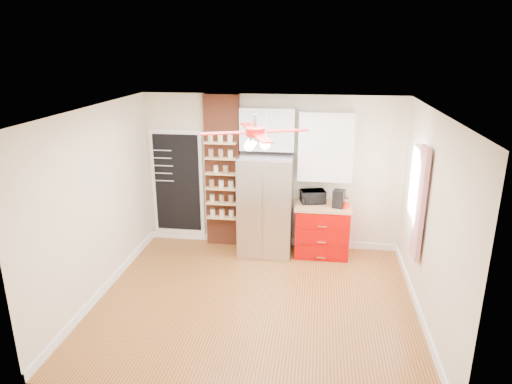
# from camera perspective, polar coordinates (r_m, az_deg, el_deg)

# --- Properties ---
(floor) EXTENTS (4.50, 4.50, 0.00)m
(floor) POSITION_cam_1_polar(r_m,az_deg,el_deg) (6.69, -0.09, -13.42)
(floor) COLOR #986326
(floor) RESTS_ON ground
(ceiling) EXTENTS (4.50, 4.50, 0.00)m
(ceiling) POSITION_cam_1_polar(r_m,az_deg,el_deg) (5.76, -0.10, 10.16)
(ceiling) COLOR white
(ceiling) RESTS_ON wall_back
(wall_back) EXTENTS (4.50, 0.02, 2.70)m
(wall_back) POSITION_cam_1_polar(r_m,az_deg,el_deg) (7.99, 1.93, 2.45)
(wall_back) COLOR beige
(wall_back) RESTS_ON floor
(wall_front) EXTENTS (4.50, 0.02, 2.70)m
(wall_front) POSITION_cam_1_polar(r_m,az_deg,el_deg) (4.30, -3.92, -11.75)
(wall_front) COLOR beige
(wall_front) RESTS_ON floor
(wall_left) EXTENTS (0.02, 4.00, 2.70)m
(wall_left) POSITION_cam_1_polar(r_m,az_deg,el_deg) (6.77, -19.31, -1.45)
(wall_left) COLOR beige
(wall_left) RESTS_ON floor
(wall_right) EXTENTS (0.02, 4.00, 2.70)m
(wall_right) POSITION_cam_1_polar(r_m,az_deg,el_deg) (6.21, 20.96, -3.35)
(wall_right) COLOR beige
(wall_right) RESTS_ON floor
(chalkboard) EXTENTS (0.95, 0.05, 1.95)m
(chalkboard) POSITION_cam_1_polar(r_m,az_deg,el_deg) (8.36, -9.78, 1.13)
(chalkboard) COLOR white
(chalkboard) RESTS_ON wall_back
(brick_pillar) EXTENTS (0.60, 0.16, 2.70)m
(brick_pillar) POSITION_cam_1_polar(r_m,az_deg,el_deg) (8.04, -4.18, 2.52)
(brick_pillar) COLOR brown
(brick_pillar) RESTS_ON floor
(fridge) EXTENTS (0.90, 0.70, 1.75)m
(fridge) POSITION_cam_1_polar(r_m,az_deg,el_deg) (7.78, 1.23, -1.62)
(fridge) COLOR silver
(fridge) RESTS_ON floor
(upper_glass_cabinet) EXTENTS (0.90, 0.35, 0.70)m
(upper_glass_cabinet) POSITION_cam_1_polar(r_m,az_deg,el_deg) (7.64, 1.47, 7.91)
(upper_glass_cabinet) COLOR white
(upper_glass_cabinet) RESTS_ON wall_back
(red_cabinet) EXTENTS (0.94, 0.64, 0.90)m
(red_cabinet) POSITION_cam_1_polar(r_m,az_deg,el_deg) (7.93, 8.25, -4.69)
(red_cabinet) COLOR #AC0200
(red_cabinet) RESTS_ON floor
(upper_shelf_unit) EXTENTS (0.90, 0.30, 1.15)m
(upper_shelf_unit) POSITION_cam_1_polar(r_m,az_deg,el_deg) (7.67, 8.72, 5.66)
(upper_shelf_unit) COLOR white
(upper_shelf_unit) RESTS_ON wall_back
(window) EXTENTS (0.04, 0.75, 1.05)m
(window) POSITION_cam_1_polar(r_m,az_deg,el_deg) (6.98, 19.45, 0.84)
(window) COLOR white
(window) RESTS_ON wall_right
(curtain) EXTENTS (0.06, 0.40, 1.55)m
(curtain) POSITION_cam_1_polar(r_m,az_deg,el_deg) (6.49, 19.81, -1.40)
(curtain) COLOR #AC1727
(curtain) RESTS_ON wall_right
(ceiling_fan) EXTENTS (1.40, 1.40, 0.44)m
(ceiling_fan) POSITION_cam_1_polar(r_m,az_deg,el_deg) (5.81, -0.10, 7.46)
(ceiling_fan) COLOR silver
(ceiling_fan) RESTS_ON ceiling
(toaster_oven) EXTENTS (0.46, 0.37, 0.22)m
(toaster_oven) POSITION_cam_1_polar(r_m,az_deg,el_deg) (7.84, 7.11, -0.57)
(toaster_oven) COLOR black
(toaster_oven) RESTS_ON red_cabinet
(coffee_maker) EXTENTS (0.22, 0.24, 0.30)m
(coffee_maker) POSITION_cam_1_polar(r_m,az_deg,el_deg) (7.68, 10.29, -0.83)
(coffee_maker) COLOR black
(coffee_maker) RESTS_ON red_cabinet
(canister_left) EXTENTS (0.12, 0.12, 0.13)m
(canister_left) POSITION_cam_1_polar(r_m,az_deg,el_deg) (7.67, 11.18, -1.56)
(canister_left) COLOR red
(canister_left) RESTS_ON red_cabinet
(canister_right) EXTENTS (0.13, 0.13, 0.16)m
(canister_right) POSITION_cam_1_polar(r_m,az_deg,el_deg) (7.80, 11.14, -1.13)
(canister_right) COLOR #A21909
(canister_right) RESTS_ON red_cabinet
(pantry_jar_oats) EXTENTS (0.09, 0.09, 0.12)m
(pantry_jar_oats) POSITION_cam_1_polar(r_m,az_deg,el_deg) (7.93, -5.03, 2.90)
(pantry_jar_oats) COLOR beige
(pantry_jar_oats) RESTS_ON brick_pillar
(pantry_jar_beans) EXTENTS (0.12, 0.12, 0.12)m
(pantry_jar_beans) POSITION_cam_1_polar(r_m,az_deg,el_deg) (7.85, -3.82, 2.79)
(pantry_jar_beans) COLOR olive
(pantry_jar_beans) RESTS_ON brick_pillar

